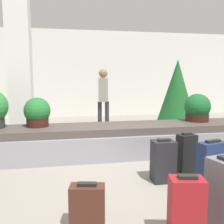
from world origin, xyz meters
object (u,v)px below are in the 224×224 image
suitcase_6 (186,155)px  decorated_tree (177,91)px  suitcase_1 (87,207)px  suitcase_3 (163,161)px  potted_plant_1 (197,109)px  potted_plant_2 (37,113)px  suitcase_2 (224,196)px  pillar (20,71)px  suitcase_5 (211,167)px  traveler_0 (103,94)px  suitcase_7 (186,211)px

suitcase_6 → decorated_tree: (1.36, 3.32, 0.75)m
suitcase_1 → suitcase_6: suitcase_6 is taller
suitcase_3 → potted_plant_1: size_ratio=1.09×
suitcase_3 → potted_plant_2: bearing=141.1°
suitcase_2 → pillar: bearing=108.0°
potted_plant_1 → suitcase_2: bearing=-114.2°
suitcase_3 → suitcase_5: bearing=-43.4°
pillar → traveler_0: pillar is taller
pillar → potted_plant_2: (0.48, -1.26, -0.78)m
suitcase_5 → potted_plant_2: size_ratio=1.29×
suitcase_6 → potted_plant_2: (-2.26, 1.35, 0.51)m
pillar → potted_plant_2: size_ratio=6.02×
suitcase_1 → suitcase_2: size_ratio=0.63×
decorated_tree → suitcase_6: bearing=-112.3°
pillar → potted_plant_1: bearing=-18.9°
suitcase_1 → decorated_tree: size_ratio=0.24×
suitcase_2 → suitcase_6: 1.40m
pillar → suitcase_1: size_ratio=6.81×
pillar → traveler_0: 2.21m
potted_plant_1 → potted_plant_2: bearing=-179.8°
suitcase_3 → suitcase_7: bearing=-103.6°
traveler_0 → decorated_tree: bearing=-67.0°
decorated_tree → potted_plant_2: bearing=-151.5°
suitcase_5 → traveler_0: (-0.80, 3.94, 0.68)m
suitcase_2 → traveler_0: size_ratio=0.44×
suitcase_2 → potted_plant_1: potted_plant_1 is taller
suitcase_6 → potted_plant_1: potted_plant_1 is taller
decorated_tree → traveler_0: bearing=178.5°
suitcase_1 → suitcase_6: (1.55, 1.07, 0.09)m
potted_plant_1 → suitcase_7: bearing=-120.3°
suitcase_1 → suitcase_7: (0.83, -0.36, 0.08)m
suitcase_1 → suitcase_2: suitcase_2 is taller
suitcase_5 → suitcase_6: size_ratio=1.04×
suitcase_2 → decorated_tree: 5.02m
suitcase_6 → potted_plant_2: bearing=137.3°
pillar → suitcase_6: pillar is taller
suitcase_1 → pillar: bearing=118.7°
suitcase_5 → suitcase_7: 1.16m
suitcase_7 → potted_plant_1: bearing=70.6°
suitcase_3 → decorated_tree: (1.77, 3.44, 0.78)m
potted_plant_2 → traveler_0: (1.52, 2.02, 0.19)m
potted_plant_1 → decorated_tree: (0.45, 1.96, 0.24)m
pillar → suitcase_3: pillar is taller
suitcase_6 → potted_plant_2: 2.68m
traveler_0 → potted_plant_2: bearing=167.6°
suitcase_2 → suitcase_3: 1.24m
suitcase_1 → potted_plant_1: potted_plant_1 is taller
suitcase_2 → potted_plant_1: (1.22, 2.72, 0.47)m
suitcase_2 → potted_plant_2: 3.37m
potted_plant_2 → decorated_tree: 4.13m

